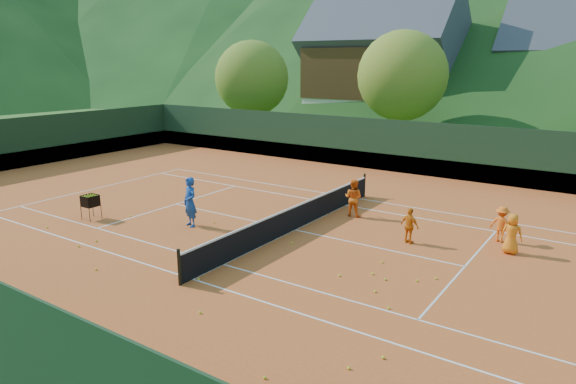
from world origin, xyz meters
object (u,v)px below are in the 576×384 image
Objects in this scene: student_d at (502,224)px; ball_hopper at (90,201)px; student_a at (353,198)px; student_b at (410,226)px; student_c at (512,234)px; tennis_net at (295,217)px; coach at (190,202)px; chalet_left at (382,67)px.

student_d is 1.30× the size of ball_hopper.
student_a is 1.22× the size of student_b.
ball_hopper is at bearing 33.79° from student_a.
ball_hopper is (-11.76, -4.52, 0.11)m from student_b.
student_c is 15.90m from ball_hopper.
student_d is at bearing 178.83° from student_a.
student_c is 1.15m from student_d.
tennis_net is 12.07× the size of ball_hopper.
ball_hopper is at bearing 16.11° from student_c.
student_a is 3.64m from student_b.
coach is 0.16× the size of tennis_net.
chalet_left is (-2.39, 33.48, 4.88)m from ball_hopper.
student_a is 5.78m from student_d.
student_c is at bearing -58.26° from chalet_left.
tennis_net reaches higher than ball_hopper.
coach reaches higher than student_b.
student_b is 3.32m from student_c.
student_c reaches higher than student_d.
chalet_left reaches higher than tennis_net.
student_a is 3.06m from tennis_net.
student_d is at bearing 23.98° from tennis_net.
chalet_left is at bearing 94.08° from ball_hopper.
coach reaches higher than student_d.
coach is 1.42× the size of student_c.
student_a is at bearing -12.92° from student_b.
student_a reaches higher than tennis_net.
ball_hopper is at bearing -140.69° from coach.
student_c is (10.92, 3.88, -0.29)m from coach.
student_c reaches higher than tennis_net.
student_b is at bearing 21.01° from ball_hopper.
coach is at bearing 35.28° from student_d.
student_d is at bearing 42.79° from coach.
tennis_net is at bearing 31.39° from student_b.
student_c is 1.05× the size of student_d.
student_c is at bearing 15.30° from tennis_net.
student_d is (2.63, 1.98, 0.01)m from student_b.
student_a is at bearing 36.39° from ball_hopper.
student_b is at bearing 12.85° from student_c.
student_c is at bearing 169.56° from student_a.
student_b is 1.28× the size of ball_hopper.
coach reaches higher than student_a.
student_b is at bearing -63.96° from chalet_left.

